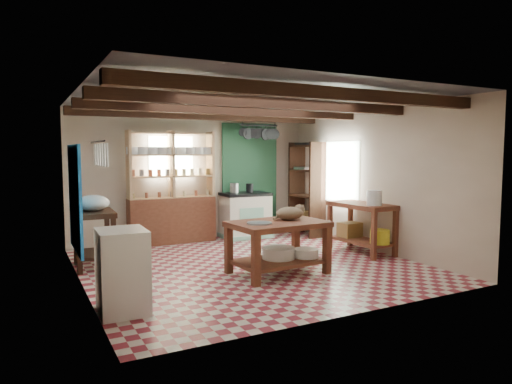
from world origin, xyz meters
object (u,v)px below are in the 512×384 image
work_table (278,248)px  white_cabinet (122,271)px  cat (290,213)px  right_counter (361,228)px  stove (245,215)px  prep_table (94,239)px

work_table → white_cabinet: (-2.36, -0.60, 0.08)m
white_cabinet → cat: size_ratio=2.17×
work_table → right_counter: right_counter is taller
stove → prep_table: size_ratio=1.10×
cat → work_table: bearing=-178.7°
prep_table → white_cabinet: bearing=-88.1°
right_counter → work_table: bearing=-168.2°
work_table → stove: 2.90m
prep_table → right_counter: size_ratio=0.71×
stove → right_counter: 2.54m
right_counter → prep_table: bearing=162.6°
work_table → right_counter: size_ratio=1.11×
prep_table → right_counter: (4.38, -1.12, 0.00)m
right_counter → cat: cat is taller
prep_table → cat: cat is taller
stove → right_counter: (1.20, -2.24, -0.03)m
right_counter → cat: (-1.79, -0.47, 0.43)m
work_table → cat: size_ratio=3.17×
prep_table → white_cabinet: white_cabinet is taller
stove → cat: 2.80m
work_table → cat: cat is taller
white_cabinet → stove: bearing=48.4°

